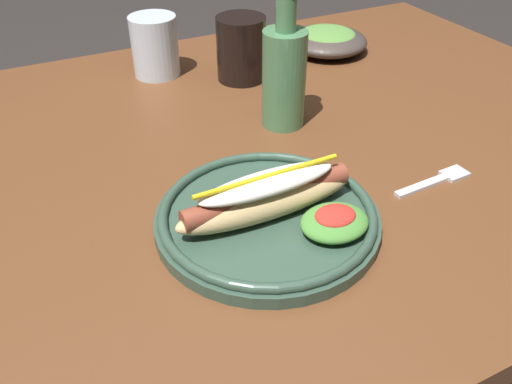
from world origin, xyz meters
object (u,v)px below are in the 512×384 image
(soda_cup, at_px, (241,49))
(hot_dog_plate, at_px, (271,212))
(fork, at_px, (437,180))
(side_bowl, at_px, (327,40))
(water_cup, at_px, (155,46))
(glass_bottle, at_px, (284,74))

(soda_cup, bearing_deg, hot_dog_plate, -110.69)
(fork, xyz_separation_m, side_bowl, (0.12, 0.46, 0.02))
(hot_dog_plate, relative_size, water_cup, 2.48)
(hot_dog_plate, xyz_separation_m, fork, (0.24, -0.02, -0.02))
(fork, distance_m, water_cup, 0.56)
(glass_bottle, distance_m, side_bowl, 0.33)
(soda_cup, distance_m, side_bowl, 0.22)
(hot_dog_plate, height_order, fork, hot_dog_plate)
(hot_dog_plate, distance_m, fork, 0.25)
(fork, bearing_deg, glass_bottle, 111.61)
(soda_cup, height_order, water_cup, soda_cup)
(side_bowl, bearing_deg, hot_dog_plate, -129.29)
(glass_bottle, height_order, side_bowl, glass_bottle)
(hot_dog_plate, xyz_separation_m, soda_cup, (0.15, 0.40, 0.03))
(fork, height_order, side_bowl, side_bowl)
(water_cup, bearing_deg, side_bowl, -7.51)
(fork, relative_size, water_cup, 1.12)
(glass_bottle, bearing_deg, fork, -65.56)
(side_bowl, bearing_deg, water_cup, 172.49)
(fork, xyz_separation_m, water_cup, (-0.22, 0.51, 0.05))
(hot_dog_plate, bearing_deg, water_cup, 87.70)
(soda_cup, xyz_separation_m, glass_bottle, (-0.02, -0.18, 0.03))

